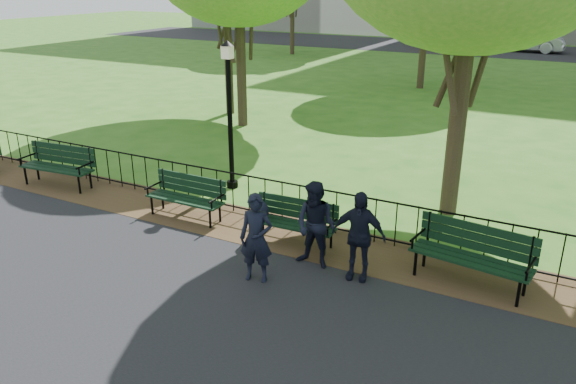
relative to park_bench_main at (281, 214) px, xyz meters
The scene contains 14 objects.
ground 1.65m from the park_bench_main, 50.44° to the right, with size 120.00×120.00×0.00m, color #295B18.
dirt_strip 1.17m from the park_bench_main, 17.51° to the left, with size 60.00×1.60×0.01m, color #3D2A19.
far_street 33.83m from the park_bench_main, 88.33° to the left, with size 70.00×9.00×0.01m, color black.
iron_fence 1.28m from the park_bench_main, 39.49° to the left, with size 24.06×0.06×1.00m.
park_bench_main is the anchor object (origin of this frame).
park_bench_left_a 2.29m from the park_bench_main, behind, with size 1.73×0.54×0.98m.
park_bench_left_b 6.20m from the park_bench_main, behind, with size 1.94×0.77×1.08m.
park_bench_right_a 3.50m from the park_bench_main, ahead, with size 1.99×0.84×1.09m.
lamppost 3.48m from the park_bench_main, 140.10° to the left, with size 0.31×0.31×3.44m.
person_left 1.50m from the park_bench_main, 76.70° to the right, with size 0.55×0.36×1.51m, color black.
person_mid 1.16m from the park_bench_main, 29.58° to the right, with size 0.75×0.39×1.54m, color black.
person_right 1.90m from the park_bench_main, 18.78° to the right, with size 0.90×0.37×1.54m, color black.
taxi 32.29m from the park_bench_main, 97.79° to the left, with size 1.79×4.46×1.52m, color yellow.
sedan_silver 33.61m from the park_bench_main, 89.27° to the left, with size 1.73×4.97×1.64m, color #AEB1B6.
Camera 1 is at (3.71, -7.29, 4.73)m, focal length 35.00 mm.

